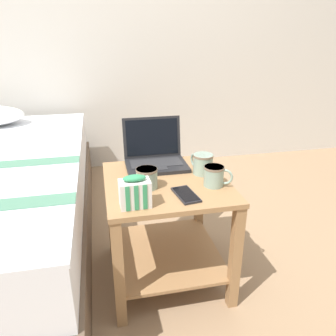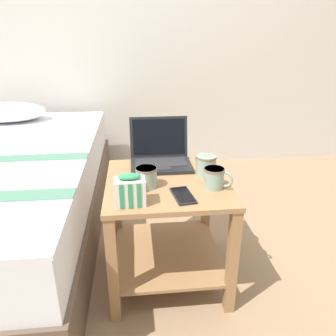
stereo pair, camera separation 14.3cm
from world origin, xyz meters
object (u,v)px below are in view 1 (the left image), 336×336
object	(u,v)px
laptop	(155,156)
cell_phone	(186,195)
mug_mid_center	(215,175)
mug_front_right	(147,177)
snack_bag	(135,192)
mug_front_left	(203,163)

from	to	relation	value
laptop	cell_phone	world-z (taller)	laptop
laptop	mug_mid_center	bearing A→B (deg)	-55.39
laptop	mug_front_right	xyz separation A→B (m)	(-0.08, -0.27, 0.00)
laptop	mug_front_right	size ratio (longest dim) A/B	2.38
laptop	mug_mid_center	xyz separation A→B (m)	(0.21, -0.31, 0.00)
mug_front_right	mug_mid_center	bearing A→B (deg)	-7.62
cell_phone	laptop	bearing A→B (deg)	99.48
cell_phone	snack_bag	bearing A→B (deg)	-169.17
laptop	mug_front_right	distance (m)	0.28
mug_mid_center	cell_phone	xyz separation A→B (m)	(-0.15, -0.07, -0.05)
mug_front_right	snack_bag	distance (m)	0.16
mug_front_left	mug_mid_center	size ratio (longest dim) A/B	1.09
laptop	cell_phone	xyz separation A→B (m)	(0.06, -0.37, -0.04)
laptop	cell_phone	size ratio (longest dim) A/B	1.85
cell_phone	mug_mid_center	bearing A→B (deg)	24.82
mug_front_left	mug_front_right	world-z (taller)	mug_front_left
snack_bag	cell_phone	distance (m)	0.23
mug_front_right	mug_mid_center	distance (m)	0.30
mug_front_right	mug_mid_center	world-z (taller)	mug_mid_center
mug_front_left	mug_mid_center	distance (m)	0.14
mug_front_right	cell_phone	bearing A→B (deg)	-36.29
laptop	snack_bag	xyz separation A→B (m)	(-0.15, -0.42, 0.01)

